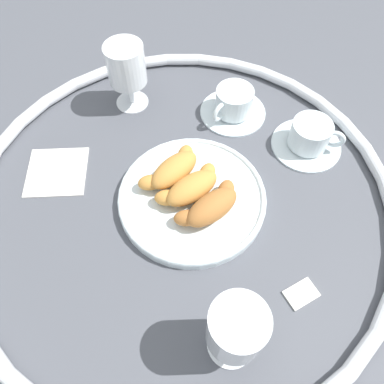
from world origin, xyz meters
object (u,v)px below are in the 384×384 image
(croissant_extra, at_px, (172,170))
(coffee_cup_far, at_px, (310,137))
(juice_glass_left, at_px, (126,67))
(juice_glass_right, at_px, (235,330))
(croissant_small, at_px, (191,187))
(coffee_cup_near, at_px, (233,104))
(sugar_packet, at_px, (302,293))
(pastry_plate, at_px, (192,198))
(folded_napkin, at_px, (57,171))
(croissant_large, at_px, (211,206))

(croissant_extra, relative_size, coffee_cup_far, 0.90)
(juice_glass_left, bearing_deg, juice_glass_right, -86.79)
(croissant_small, height_order, coffee_cup_near, croissant_small)
(juice_glass_right, height_order, sugar_packet, juice_glass_right)
(croissant_extra, height_order, juice_glass_right, juice_glass_right)
(pastry_plate, relative_size, juice_glass_right, 1.87)
(juice_glass_right, bearing_deg, pastry_plate, 85.41)
(juice_glass_left, xyz_separation_m, folded_napkin, (-0.18, -0.14, -0.09))
(juice_glass_right, xyz_separation_m, sugar_packet, (0.13, 0.04, -0.09))
(croissant_large, distance_m, juice_glass_right, 0.22)
(juice_glass_left, bearing_deg, folded_napkin, -141.88)
(juice_glass_right, bearing_deg, juice_glass_left, 93.21)
(croissant_large, bearing_deg, pastry_plate, 114.64)
(croissant_extra, distance_m, juice_glass_right, 0.30)
(juice_glass_left, height_order, juice_glass_right, same)
(croissant_extra, xyz_separation_m, juice_glass_left, (-0.03, 0.22, 0.05))
(sugar_packet, bearing_deg, croissant_small, 106.04)
(coffee_cup_near, height_order, juice_glass_right, juice_glass_right)
(juice_glass_right, bearing_deg, croissant_large, 79.18)
(pastry_plate, relative_size, coffee_cup_far, 1.93)
(pastry_plate, distance_m, folded_napkin, 0.26)
(croissant_large, relative_size, folded_napkin, 1.16)
(folded_napkin, bearing_deg, juice_glass_left, 38.12)
(croissant_extra, xyz_separation_m, folded_napkin, (-0.20, 0.09, -0.04))
(croissant_small, relative_size, folded_napkin, 1.18)
(pastry_plate, xyz_separation_m, sugar_packet, (0.11, -0.21, -0.01))
(croissant_extra, bearing_deg, pastry_plate, -65.37)
(coffee_cup_far, distance_m, juice_glass_right, 0.41)
(pastry_plate, xyz_separation_m, croissant_extra, (-0.02, 0.05, 0.03))
(folded_napkin, bearing_deg, coffee_cup_far, -9.52)
(croissant_extra, xyz_separation_m, coffee_cup_near, (0.17, 0.13, -0.01))
(pastry_plate, distance_m, coffee_cup_far, 0.26)
(coffee_cup_far, height_order, juice_glass_right, juice_glass_right)
(pastry_plate, distance_m, coffee_cup_near, 0.23)
(croissant_large, height_order, folded_napkin, croissant_large)
(croissant_large, relative_size, juice_glass_left, 0.91)
(croissant_small, bearing_deg, juice_glass_left, 100.18)
(juice_glass_left, relative_size, folded_napkin, 1.27)
(croissant_small, relative_size, sugar_packet, 2.59)
(coffee_cup_far, distance_m, sugar_packet, 0.30)
(coffee_cup_far, height_order, juice_glass_left, juice_glass_left)
(croissant_large, distance_m, sugar_packet, 0.20)
(coffee_cup_near, distance_m, juice_glass_right, 0.46)
(croissant_small, xyz_separation_m, coffee_cup_near, (0.14, 0.18, -0.01))
(croissant_small, bearing_deg, folded_napkin, 149.46)
(croissant_large, distance_m, croissant_small, 0.05)
(coffee_cup_far, xyz_separation_m, folded_napkin, (-0.48, 0.08, -0.02))
(croissant_extra, height_order, juice_glass_left, juice_glass_left)
(coffee_cup_far, relative_size, folded_napkin, 1.24)
(coffee_cup_far, bearing_deg, croissant_extra, -178.64)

